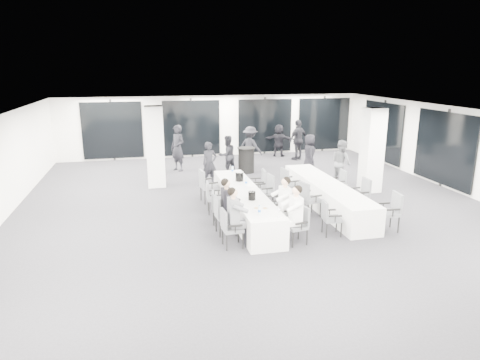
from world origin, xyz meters
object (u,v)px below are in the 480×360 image
Objects in this scene: chair_main_left_mid at (218,206)px; standing_guest_h at (341,159)px; chair_side_left_far at (289,182)px; chair_main_left_near at (229,226)px; chair_main_left_far at (207,184)px; ice_bucket_near at (252,196)px; chair_main_left_second at (223,213)px; standing_guest_e at (309,151)px; chair_side_right_far at (339,182)px; chair_main_left_fourth at (212,195)px; ice_bucket_far at (239,177)px; chair_main_right_second at (288,210)px; chair_side_right_mid at (361,193)px; standing_guest_f at (279,138)px; chair_side_right_near at (391,209)px; standing_guest_a at (209,161)px; standing_guest_b at (227,153)px; chair_main_right_near at (299,222)px; chair_main_right_fourth at (266,189)px; standing_guest_d at (298,137)px; banquet_table_main at (245,204)px; banquet_table_side at (326,195)px; chair_main_right_mid at (277,201)px; cocktail_table at (246,160)px; chair_side_left_near at (329,216)px; chair_side_left_mid at (308,197)px; chair_main_right_far at (260,183)px; standing_guest_c at (250,144)px.

chair_main_left_mid is 0.49× the size of standing_guest_h.
chair_side_left_far is 2.75m from standing_guest_h.
chair_main_left_far reaches higher than chair_main_left_near.
chair_main_left_second is at bearing -160.18° from ice_bucket_near.
chair_side_right_far is at bearing -171.36° from standing_guest_e.
ice_bucket_far reaches higher than chair_main_left_fourth.
chair_side_right_mid is (2.56, 1.00, -0.00)m from chair_main_right_second.
ice_bucket_far is (-3.39, -6.71, 0.04)m from standing_guest_f.
chair_side_right_near is 6.61m from standing_guest_a.
ice_bucket_near is (-0.47, -5.73, -0.00)m from standing_guest_b.
chair_main_left_far is 2.54m from ice_bucket_near.
standing_guest_a is (-1.27, 5.63, 0.36)m from chair_main_right_near.
chair_main_left_near is 0.94× the size of chair_side_right_mid.
chair_main_right_fourth is 6.96m from standing_guest_d.
chair_main_right_second is 1.01× the size of chair_main_right_fourth.
chair_main_left_fourth is at bearing 148.36° from banquet_table_main.
chair_main_right_fourth is (0.01, 2.83, 0.04)m from chair_main_right_near.
banquet_table_side is 1.80m from chair_main_right_fourth.
standing_guest_a is at bearing 178.09° from chair_main_left_fourth.
chair_main_right_mid is 1.07m from chair_main_right_fourth.
ice_bucket_far is at bearing 7.42° from chair_main_right_second.
ice_bucket_near is (0.82, -1.34, 0.34)m from chair_main_left_fourth.
cocktail_table is at bearing -13.89° from chair_main_right_second.
standing_guest_e is (-0.45, -2.47, -0.15)m from standing_guest_d.
chair_side_right_near reaches higher than chair_main_right_near.
chair_side_left_near is 0.51× the size of standing_guest_b.
chair_main_right_mid is at bearing -104.74° from chair_side_left_mid.
chair_side_right_mid reaches higher than chair_main_right_near.
chair_main_right_mid is at bearing -90.54° from standing_guest_a.
chair_main_right_second is at bearing -175.11° from chair_main_right_far.
chair_side_right_far is (2.56, 0.43, -0.05)m from chair_main_right_fourth.
standing_guest_f is at bearing 176.68° from chair_side_left_near.
standing_guest_d is 1.21× the size of standing_guest_f.
banquet_table_side is at bearing 145.84° from standing_guest_c.
chair_main_left_near is (-2.08, -6.99, 0.02)m from cocktail_table.
chair_main_left_second is 1.11× the size of chair_side_left_near.
banquet_table_side is 3.45m from chair_main_left_mid.
standing_guest_h reaches higher than banquet_table_side.
standing_guest_c is 1.06× the size of standing_guest_h.
chair_side_right_near is (2.57, -3.32, 0.03)m from chair_main_right_far.
banquet_table_side is at bearing 5.85° from banquet_table_main.
chair_side_left_near is at bearing -128.69° from chair_main_right_second.
chair_main_right_fourth is 3.57× the size of ice_bucket_far.
chair_main_left_far is 2.04m from standing_guest_a.
chair_side_right_near is at bearing -73.07° from standing_guest_a.
chair_side_right_far is (2.14, -3.87, 0.00)m from cocktail_table.
chair_side_right_mid is at bearing 155.26° from standing_guest_h.
standing_guest_a is 4.39m from ice_bucket_near.
chair_side_left_near is 6.46m from standing_guest_e.
standing_guest_f is at bearing -5.99° from chair_main_right_mid.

